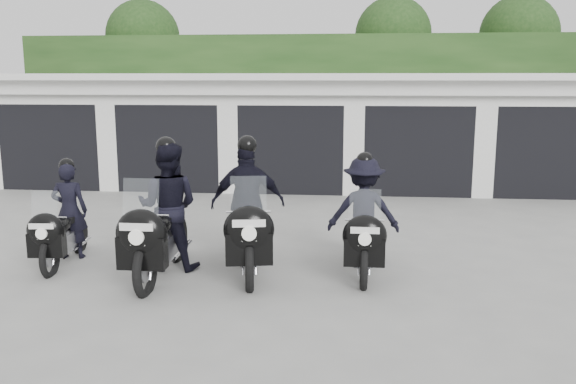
# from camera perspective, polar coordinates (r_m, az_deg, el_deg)

# --- Properties ---
(ground) EXTENTS (80.00, 80.00, 0.00)m
(ground) POSITION_cam_1_polar(r_m,az_deg,el_deg) (9.91, -2.76, -6.15)
(ground) COLOR gray
(ground) RESTS_ON ground
(garage_block) EXTENTS (16.40, 6.80, 2.96)m
(garage_block) POSITION_cam_1_polar(r_m,az_deg,el_deg) (17.55, 1.03, 5.95)
(garage_block) COLOR white
(garage_block) RESTS_ON ground
(background_vegetation) EXTENTS (20.00, 3.90, 5.80)m
(background_vegetation) POSITION_cam_1_polar(r_m,az_deg,el_deg) (22.32, 3.02, 10.41)
(background_vegetation) COLOR #183413
(background_vegetation) RESTS_ON ground
(police_bike_a) EXTENTS (0.68, 1.92, 1.67)m
(police_bike_a) POSITION_cam_1_polar(r_m,az_deg,el_deg) (10.11, -20.23, -2.60)
(police_bike_a) COLOR black
(police_bike_a) RESTS_ON ground
(police_bike_b) EXTENTS (0.94, 2.38, 2.07)m
(police_bike_b) POSITION_cam_1_polar(r_m,az_deg,el_deg) (9.13, -11.51, -2.15)
(police_bike_b) COLOR black
(police_bike_b) RESTS_ON ground
(police_bike_c) EXTENTS (1.22, 2.36, 2.07)m
(police_bike_c) POSITION_cam_1_polar(r_m,az_deg,el_deg) (9.18, -3.76, -1.87)
(police_bike_c) COLOR black
(police_bike_c) RESTS_ON ground
(police_bike_d) EXTENTS (1.10, 2.09, 1.82)m
(police_bike_d) POSITION_cam_1_polar(r_m,az_deg,el_deg) (9.21, 7.09, -2.52)
(police_bike_d) COLOR black
(police_bike_d) RESTS_ON ground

